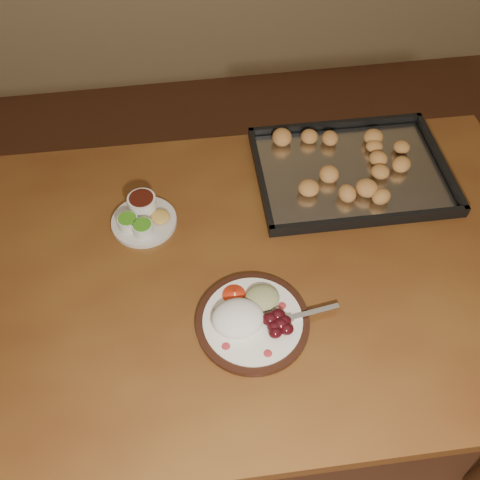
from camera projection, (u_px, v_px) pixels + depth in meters
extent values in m
plane|color=#542C1C|center=(302.00, 456.00, 1.69)|extent=(4.00, 4.00, 0.00)
cube|color=brown|center=(238.00, 273.00, 1.24)|extent=(1.51, 0.93, 0.04)
cylinder|color=#432614|center=(14.00, 264.00, 1.71)|extent=(0.07, 0.07, 0.71)
cylinder|color=#432614|center=(422.00, 222.00, 1.82)|extent=(0.07, 0.07, 0.71)
cylinder|color=black|center=(253.00, 322.00, 1.13)|extent=(0.24, 0.24, 0.01)
cylinder|color=white|center=(253.00, 320.00, 1.12)|extent=(0.21, 0.21, 0.01)
ellipsoid|color=#B02A31|center=(226.00, 346.00, 1.08)|extent=(0.02, 0.02, 0.00)
ellipsoid|color=#B02A31|center=(268.00, 353.00, 1.07)|extent=(0.02, 0.02, 0.00)
ellipsoid|color=#B02A31|center=(282.00, 306.00, 1.14)|extent=(0.02, 0.02, 0.00)
ellipsoid|color=#B02A31|center=(217.00, 311.00, 1.13)|extent=(0.02, 0.02, 0.00)
ellipsoid|color=white|center=(238.00, 318.00, 1.11)|extent=(0.13, 0.11, 0.05)
ellipsoid|color=#4F0B15|center=(274.00, 327.00, 1.10)|extent=(0.03, 0.03, 0.02)
ellipsoid|color=#4F0B15|center=(284.00, 321.00, 1.11)|extent=(0.03, 0.03, 0.02)
ellipsoid|color=#4F0B15|center=(278.00, 315.00, 1.11)|extent=(0.03, 0.03, 0.02)
ellipsoid|color=#4F0B15|center=(287.00, 329.00, 1.09)|extent=(0.03, 0.03, 0.02)
ellipsoid|color=#4F0B15|center=(270.00, 319.00, 1.11)|extent=(0.03, 0.03, 0.02)
ellipsoid|color=#4F0B15|center=(281.00, 324.00, 1.10)|extent=(0.03, 0.03, 0.02)
ellipsoid|color=#4F0B15|center=(275.00, 333.00, 1.09)|extent=(0.03, 0.03, 0.02)
ellipsoid|color=tan|center=(262.00, 298.00, 1.14)|extent=(0.09, 0.08, 0.03)
cone|color=red|center=(234.00, 294.00, 1.15)|extent=(0.07, 0.07, 0.02)
cube|color=silver|center=(313.00, 312.00, 1.13)|extent=(0.12, 0.03, 0.00)
cube|color=silver|center=(285.00, 319.00, 1.12)|extent=(0.03, 0.02, 0.00)
cylinder|color=silver|center=(277.00, 325.00, 1.11)|extent=(0.03, 0.01, 0.00)
cylinder|color=silver|center=(277.00, 322.00, 1.11)|extent=(0.03, 0.01, 0.00)
cylinder|color=silver|center=(276.00, 320.00, 1.12)|extent=(0.03, 0.01, 0.00)
cylinder|color=silver|center=(275.00, 318.00, 1.12)|extent=(0.03, 0.01, 0.00)
cylinder|color=beige|center=(144.00, 222.00, 1.30)|extent=(0.16, 0.16, 0.01)
cylinder|color=silver|center=(128.00, 223.00, 1.27)|extent=(0.05, 0.05, 0.03)
cylinder|color=#408D1C|center=(127.00, 219.00, 1.26)|extent=(0.04, 0.04, 0.00)
cylinder|color=silver|center=(143.00, 229.00, 1.26)|extent=(0.05, 0.05, 0.03)
cylinder|color=#408D1C|center=(142.00, 225.00, 1.25)|extent=(0.04, 0.04, 0.00)
cylinder|color=white|center=(142.00, 204.00, 1.30)|extent=(0.07, 0.07, 0.04)
cylinder|color=#3A100A|center=(141.00, 198.00, 1.29)|extent=(0.06, 0.06, 0.00)
ellipsoid|color=gold|center=(160.00, 217.00, 1.29)|extent=(0.05, 0.05, 0.02)
cube|color=black|center=(351.00, 173.00, 1.40)|extent=(0.50, 0.37, 0.01)
cube|color=black|center=(336.00, 125.00, 1.50)|extent=(0.49, 0.02, 0.02)
cube|color=black|center=(370.00, 220.00, 1.28)|extent=(0.49, 0.02, 0.02)
cube|color=black|center=(440.00, 161.00, 1.41)|extent=(0.02, 0.36, 0.02)
cube|color=black|center=(261.00, 178.00, 1.37)|extent=(0.02, 0.36, 0.02)
cube|color=silver|center=(351.00, 172.00, 1.40)|extent=(0.46, 0.34, 0.00)
ellipsoid|color=#C88846|center=(375.00, 164.00, 1.39)|extent=(0.05, 0.05, 0.04)
ellipsoid|color=#C88846|center=(392.00, 153.00, 1.41)|extent=(0.07, 0.07, 0.04)
ellipsoid|color=#C88846|center=(363.00, 142.00, 1.44)|extent=(0.07, 0.08, 0.04)
ellipsoid|color=#C88846|center=(359.00, 149.00, 1.42)|extent=(0.06, 0.06, 0.04)
ellipsoid|color=#C88846|center=(335.00, 143.00, 1.43)|extent=(0.06, 0.06, 0.04)
ellipsoid|color=#C88846|center=(335.00, 158.00, 1.40)|extent=(0.07, 0.08, 0.04)
ellipsoid|color=#C88846|center=(305.00, 161.00, 1.39)|extent=(0.07, 0.07, 0.04)
ellipsoid|color=#C88846|center=(320.00, 169.00, 1.37)|extent=(0.05, 0.05, 0.04)
ellipsoid|color=#C88846|center=(302.00, 178.00, 1.35)|extent=(0.07, 0.07, 0.04)
ellipsoid|color=#C88846|center=(334.00, 189.00, 1.33)|extent=(0.07, 0.08, 0.04)
ellipsoid|color=#C88846|center=(351.00, 178.00, 1.35)|extent=(0.06, 0.06, 0.04)
ellipsoid|color=#C88846|center=(371.00, 186.00, 1.34)|extent=(0.06, 0.06, 0.04)
ellipsoid|color=#C88846|center=(382.00, 188.00, 1.33)|extent=(0.07, 0.08, 0.04)
ellipsoid|color=#C88846|center=(407.00, 168.00, 1.38)|extent=(0.07, 0.07, 0.04)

